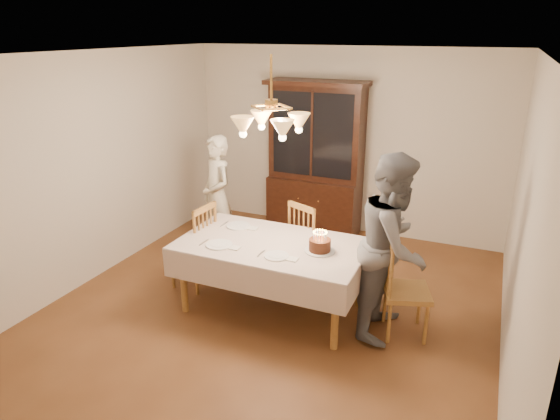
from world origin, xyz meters
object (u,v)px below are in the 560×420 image
at_px(birthday_cake, 320,246).
at_px(dining_table, 272,250).
at_px(china_hutch, 316,161).
at_px(elderly_woman, 217,196).
at_px(chair_far_side, 312,247).

bearing_deg(birthday_cake, dining_table, -180.00).
relative_size(china_hutch, elderly_woman, 1.38).
xyz_separation_m(china_hutch, birthday_cake, (0.86, -2.25, -0.22)).
distance_m(chair_far_side, birthday_cake, 0.90).
xyz_separation_m(dining_table, birthday_cake, (0.51, 0.00, 0.14)).
xyz_separation_m(china_hutch, chair_far_side, (0.51, -1.52, -0.60)).
xyz_separation_m(china_hutch, elderly_woman, (-0.89, -1.23, -0.26)).
height_order(china_hutch, chair_far_side, china_hutch).
relative_size(dining_table, china_hutch, 0.88).
bearing_deg(dining_table, china_hutch, 98.82).
bearing_deg(dining_table, birthday_cake, 0.00).
distance_m(dining_table, birthday_cake, 0.53).
xyz_separation_m(chair_far_side, birthday_cake, (0.35, -0.74, 0.38)).
relative_size(chair_far_side, birthday_cake, 3.33).
bearing_deg(birthday_cake, elderly_woman, 149.74).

